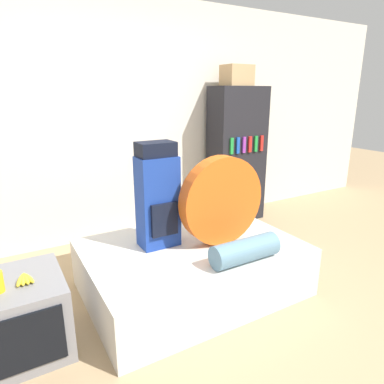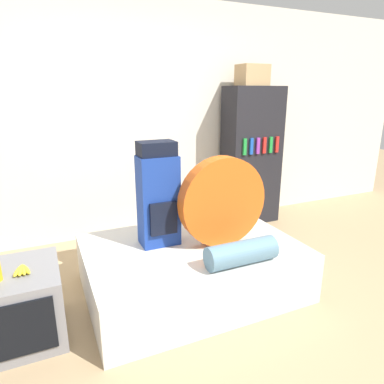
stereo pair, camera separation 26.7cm
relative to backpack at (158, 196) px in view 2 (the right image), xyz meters
name	(u,v)px [view 2 (the right image)]	position (x,y,z in m)	size (l,w,h in m)	color
ground_plane	(220,323)	(0.23, -0.64, -0.82)	(16.00, 16.00, 0.00)	tan
wall_back	(138,121)	(0.23, 1.33, 0.48)	(8.00, 0.05, 2.60)	silver
bed	(192,267)	(0.23, -0.14, -0.61)	(1.70, 1.20, 0.41)	silver
backpack	(158,196)	(0.00, 0.00, 0.00)	(0.31, 0.24, 0.84)	navy
tent_bag	(222,201)	(0.46, -0.21, -0.05)	(0.73, 0.12, 0.73)	#E05B19
sleeping_roll	(241,253)	(0.42, -0.58, -0.32)	(0.54, 0.18, 0.18)	#5B849E
television	(17,305)	(-1.08, -0.20, -0.57)	(0.57, 0.61, 0.49)	gray
banana_bunch	(22,270)	(-1.01, -0.23, -0.31)	(0.12, 0.16, 0.03)	yellow
bookshelf	(251,156)	(1.57, 1.05, 0.02)	(0.68, 0.39, 1.68)	black
cardboard_box	(252,75)	(1.52, 1.03, 0.98)	(0.33, 0.26, 0.24)	tan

